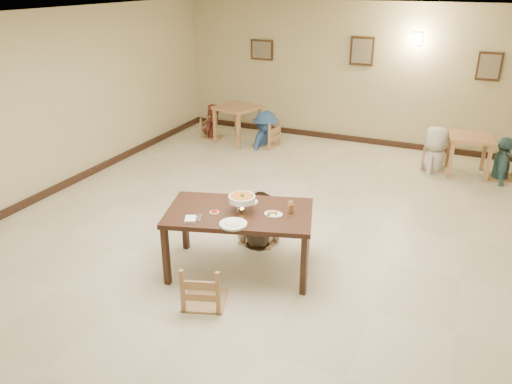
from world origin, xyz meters
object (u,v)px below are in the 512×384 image
at_px(main_diner, 259,192).
at_px(bg_diner_d, 508,137).
at_px(drink_glass, 291,207).
at_px(bg_table_right, 470,143).
at_px(chair_far, 260,207).
at_px(bg_chair_lr, 265,122).
at_px(bg_diner_c, 438,127).
at_px(main_table, 239,217).
at_px(bg_table_left, 237,112).
at_px(chair_near, 203,264).
at_px(bg_chair_rl, 435,148).
at_px(curry_warmer, 242,199).
at_px(bg_chair_ll, 212,119).
at_px(bg_diner_b, 265,111).
at_px(bg_chair_rr, 505,151).
at_px(bg_diner_a, 211,104).

height_order(main_diner, bg_diner_d, bg_diner_d).
relative_size(drink_glass, bg_table_right, 0.17).
height_order(chair_far, bg_diner_d, bg_diner_d).
distance_m(bg_chair_lr, bg_diner_c, 3.55).
relative_size(main_table, bg_chair_lr, 1.82).
bearing_deg(bg_table_left, chair_near, -67.69).
bearing_deg(bg_diner_c, bg_chair_rl, 180.00).
height_order(chair_near, bg_diner_c, bg_diner_c).
bearing_deg(curry_warmer, bg_chair_lr, 109.78).
distance_m(bg_table_left, bg_chair_ll, 0.72).
relative_size(curry_warmer, drink_glass, 2.46).
relative_size(bg_table_left, bg_chair_lr, 0.94).
relative_size(curry_warmer, bg_table_right, 0.43).
relative_size(bg_table_left, bg_diner_c, 0.60).
bearing_deg(bg_chair_rl, main_diner, 151.85).
bearing_deg(bg_diner_b, main_table, -159.07).
height_order(curry_warmer, bg_diner_b, bg_diner_b).
bearing_deg(bg_chair_lr, bg_chair_rl, 98.83).
bearing_deg(bg_chair_rl, bg_diner_b, 87.77).
bearing_deg(bg_chair_rr, main_table, -34.04).
bearing_deg(main_table, curry_warmer, -19.82).
distance_m(drink_glass, bg_diner_c, 4.74).
relative_size(bg_diner_a, bg_diner_d, 1.00).
distance_m(bg_diner_b, bg_diner_d, 4.73).
distance_m(main_diner, bg_table_right, 4.73).
xyz_separation_m(curry_warmer, bg_chair_lr, (-1.72, 4.77, -0.46)).
relative_size(main_diner, drink_glass, 10.35).
bearing_deg(bg_chair_rl, bg_table_left, 87.69).
height_order(bg_chair_lr, bg_diner_d, bg_diner_d).
bearing_deg(chair_near, bg_chair_lr, -92.30).
relative_size(chair_far, bg_chair_lr, 0.94).
bearing_deg(bg_diner_b, drink_glass, -152.03).
xyz_separation_m(bg_chair_rl, bg_diner_a, (-4.90, 0.05, 0.36)).
bearing_deg(bg_chair_lr, bg_chair_rr, 99.09).
xyz_separation_m(chair_near, drink_glass, (0.66, 1.01, 0.39)).
distance_m(chair_far, bg_diner_d, 5.08).
bearing_deg(chair_near, bg_chair_rr, -137.61).
distance_m(bg_table_right, bg_diner_d, 0.62).
relative_size(bg_chair_ll, bg_diner_b, 0.58).
xyz_separation_m(curry_warmer, bg_table_right, (2.42, 4.75, -0.38)).
relative_size(drink_glass, bg_diner_b, 0.10).
relative_size(main_diner, bg_chair_lr, 1.41).
bearing_deg(bg_chair_rl, bg_table_right, -95.11).
bearing_deg(bg_diner_c, main_table, -15.51).
height_order(bg_chair_rl, bg_diner_d, bg_diner_d).
relative_size(chair_near, bg_diner_d, 0.64).
relative_size(chair_far, bg_diner_d, 0.65).
distance_m(curry_warmer, bg_chair_ll, 5.75).
xyz_separation_m(bg_chair_ll, bg_diner_a, (0.00, 0.00, 0.34)).
distance_m(drink_glass, bg_chair_rl, 4.76).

